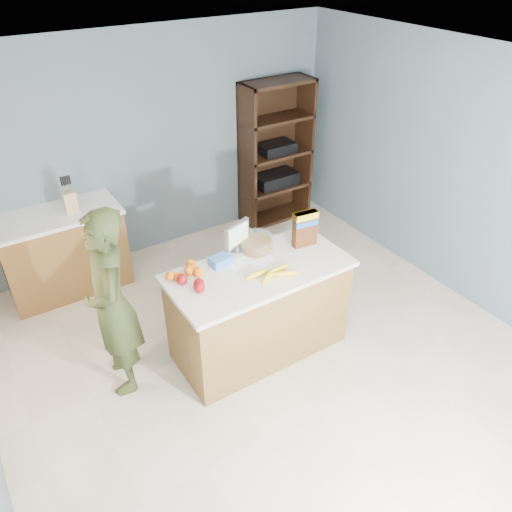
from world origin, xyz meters
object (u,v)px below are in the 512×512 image
tv (237,236)px  counter_peninsula (259,313)px  cereal_box (305,226)px  shelving_unit (274,155)px  person (112,305)px

tv → counter_peninsula: bearing=-87.7°
counter_peninsula → cereal_box: bearing=10.2°
shelving_unit → person: bearing=-147.4°
person → tv: 1.19m
counter_peninsula → tv: size_ratio=5.53×
person → cereal_box: size_ratio=5.01×
shelving_unit → cereal_box: 2.21m
counter_peninsula → tv: (-0.01, 0.33, 0.64)m
shelving_unit → person: (-2.73, -1.75, -0.04)m
person → cereal_box: (1.73, -0.20, 0.27)m
shelving_unit → cereal_box: shelving_unit is taller
counter_peninsula → tv: 0.72m
cereal_box → counter_peninsula: bearing=-169.8°
counter_peninsula → shelving_unit: (1.55, 2.05, 0.45)m
person → cereal_box: person is taller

